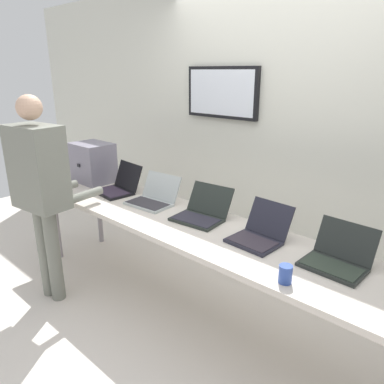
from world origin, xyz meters
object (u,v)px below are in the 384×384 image
(laptop_station_1, at_px, (153,197))
(coffee_mug, at_px, (285,274))
(workbench, at_px, (195,230))
(person, at_px, (41,182))
(laptop_station_4, at_px, (338,257))
(laptop_station_2, at_px, (202,212))
(laptop_station_0, at_px, (119,186))
(equipment_box, at_px, (93,163))
(laptop_station_3, at_px, (260,233))

(laptop_station_1, distance_m, coffee_mug, 1.47)
(workbench, bearing_deg, person, -149.26)
(laptop_station_4, relative_size, person, 0.21)
(coffee_mug, bearing_deg, laptop_station_2, 157.66)
(laptop_station_2, bearing_deg, coffee_mug, -22.34)
(laptop_station_0, relative_size, laptop_station_1, 0.99)
(workbench, distance_m, laptop_station_1, 0.57)
(laptop_station_2, distance_m, person, 1.27)
(laptop_station_4, relative_size, coffee_mug, 3.53)
(laptop_station_1, distance_m, laptop_station_2, 0.52)
(equipment_box, bearing_deg, laptop_station_3, -1.19)
(workbench, xyz_separation_m, laptop_station_2, (-0.04, 0.12, 0.10))
(equipment_box, xyz_separation_m, coffee_mug, (2.35, -0.38, -0.14))
(laptop_station_3, xyz_separation_m, laptop_station_4, (0.51, 0.02, -0.00))
(laptop_station_3, bearing_deg, laptop_station_2, 176.48)
(laptop_station_1, relative_size, coffee_mug, 3.96)
(laptop_station_3, bearing_deg, coffee_mug, -42.15)
(laptop_station_2, xyz_separation_m, coffee_mug, (0.90, -0.37, -0.00))
(workbench, distance_m, person, 1.25)
(equipment_box, relative_size, laptop_station_2, 1.01)
(laptop_station_3, bearing_deg, workbench, -169.76)
(workbench, xyz_separation_m, laptop_station_1, (-0.56, 0.10, 0.10))
(equipment_box, height_order, laptop_station_1, equipment_box)
(workbench, xyz_separation_m, coffee_mug, (0.87, -0.25, 0.10))
(coffee_mug, bearing_deg, equipment_box, 170.83)
(workbench, relative_size, coffee_mug, 34.81)
(laptop_station_2, xyz_separation_m, laptop_station_3, (0.53, -0.03, 0.00))
(laptop_station_4, bearing_deg, laptop_station_0, -179.23)
(laptop_station_1, xyz_separation_m, laptop_station_4, (1.56, 0.02, -0.00))
(coffee_mug, bearing_deg, laptop_station_3, 137.85)
(workbench, distance_m, equipment_box, 1.51)
(person, height_order, coffee_mug, person)
(laptop_station_0, height_order, person, person)
(workbench, bearing_deg, laptop_station_4, 6.49)
(person, bearing_deg, coffee_mug, 10.98)
(laptop_station_0, height_order, laptop_station_4, laptop_station_0)
(equipment_box, relative_size, laptop_station_4, 1.14)
(laptop_station_2, bearing_deg, workbench, -73.42)
(laptop_station_1, bearing_deg, coffee_mug, -13.75)
(laptop_station_3, bearing_deg, person, -155.21)
(equipment_box, height_order, laptop_station_2, equipment_box)
(coffee_mug, bearing_deg, laptop_station_0, 169.89)
(person, bearing_deg, laptop_station_1, 55.80)
(coffee_mug, bearing_deg, person, -169.02)
(laptop_station_0, xyz_separation_m, coffee_mug, (1.89, -0.34, -0.01))
(person, bearing_deg, laptop_station_3, 24.79)
(laptop_station_1, xyz_separation_m, coffee_mug, (1.42, -0.35, -0.00))
(laptop_station_2, relative_size, laptop_station_3, 1.09)
(equipment_box, distance_m, laptop_station_0, 0.49)
(laptop_station_0, bearing_deg, laptop_station_1, 1.46)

